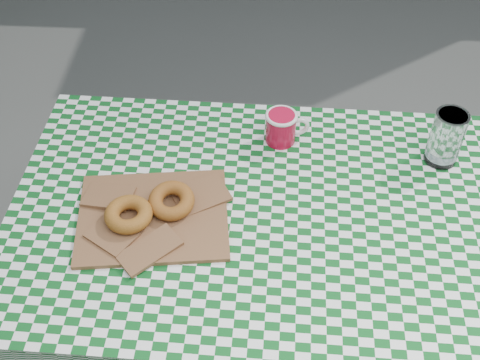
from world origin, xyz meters
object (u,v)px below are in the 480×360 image
coffee_mug (281,128)px  paper_bag (153,216)px  table (255,303)px  drinking_glass (446,138)px

coffee_mug → paper_bag: bearing=-144.8°
table → coffee_mug: coffee_mug is taller
table → coffee_mug: size_ratio=7.52×
table → paper_bag: 0.46m
coffee_mug → table: bearing=-110.1°
paper_bag → coffee_mug: 0.40m
table → paper_bag: (-0.24, -0.03, 0.39)m
coffee_mug → drinking_glass: bearing=-16.2°
paper_bag → table: bearing=8.0°
drinking_glass → paper_bag: bearing=-161.1°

